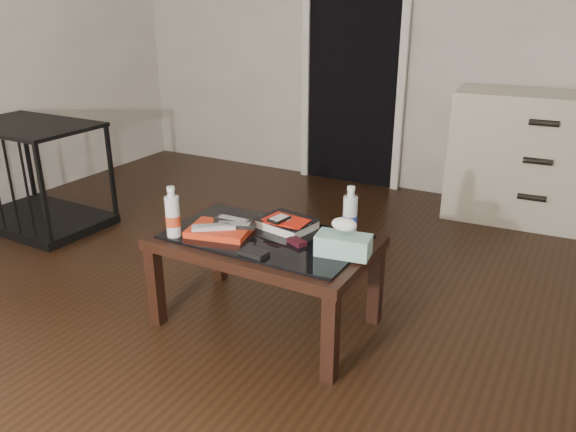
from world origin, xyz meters
name	(u,v)px	position (x,y,z in m)	size (l,w,h in m)	color
ground	(225,328)	(0.00, 0.00, 0.00)	(5.00, 5.00, 0.00)	black
doorway	(354,60)	(-0.40, 2.47, 1.02)	(0.90, 0.08, 2.07)	black
coffee_table	(265,248)	(0.15, 0.15, 0.40)	(1.00, 0.60, 0.46)	black
dresser	(541,159)	(1.11, 2.23, 0.45)	(1.23, 0.57, 0.90)	beige
pet_crate	(38,193)	(-1.90, 0.49, 0.23)	(0.92, 0.63, 0.71)	black
magazines	(220,230)	(-0.05, 0.07, 0.48)	(0.28, 0.21, 0.03)	red
remote_silver	(214,227)	(-0.06, 0.04, 0.50)	(0.20, 0.05, 0.02)	#A5A4A9
remote_black_front	(234,225)	(0.01, 0.10, 0.50)	(0.20, 0.05, 0.02)	black
remote_black_back	(234,220)	(-0.03, 0.15, 0.50)	(0.20, 0.05, 0.02)	black
textbook	(287,224)	(0.19, 0.28, 0.48)	(0.25, 0.20, 0.05)	black
dvd_mailers	(286,219)	(0.19, 0.26, 0.51)	(0.19, 0.14, 0.01)	red
ipod	(279,219)	(0.17, 0.23, 0.52)	(0.06, 0.10, 0.02)	black
flip_phone	(297,242)	(0.32, 0.13, 0.47)	(0.09, 0.05, 0.02)	black
wallet	(254,253)	(0.21, -0.06, 0.47)	(0.12, 0.07, 0.02)	black
water_bottle_left	(172,212)	(-0.22, -0.06, 0.58)	(0.07, 0.07, 0.24)	silver
water_bottle_right	(350,211)	(0.49, 0.34, 0.58)	(0.07, 0.07, 0.24)	silver
tissue_box	(343,245)	(0.55, 0.13, 0.51)	(0.23, 0.12, 0.09)	#227B7D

